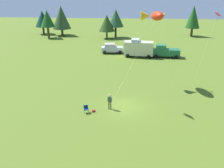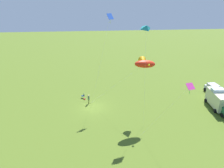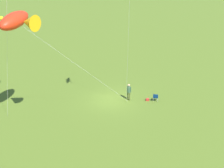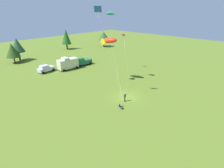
# 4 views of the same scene
# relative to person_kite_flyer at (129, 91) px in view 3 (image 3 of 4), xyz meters

# --- Properties ---
(ground_plane) EXTENTS (160.00, 160.00, 0.00)m
(ground_plane) POSITION_rel_person_kite_flyer_xyz_m (1.56, 0.83, -1.02)
(ground_plane) COLOR #506820
(person_kite_flyer) EXTENTS (0.52, 0.39, 1.74)m
(person_kite_flyer) POSITION_rel_person_kite_flyer_xyz_m (0.00, 0.00, 0.00)
(person_kite_flyer) COLOR #495325
(person_kite_flyer) RESTS_ON ground
(folding_chair) EXTENTS (0.60, 0.60, 0.82)m
(folding_chair) POSITION_rel_person_kite_flyer_xyz_m (-2.46, -1.06, -0.53)
(folding_chair) COLOR navy
(folding_chair) RESTS_ON ground
(backpack_on_grass) EXTENTS (0.39, 0.36, 0.22)m
(backpack_on_grass) POSITION_rel_person_kite_flyer_xyz_m (-1.71, -0.82, -0.91)
(backpack_on_grass) COLOR red
(backpack_on_grass) RESTS_ON ground
(kite_large_fish) EXTENTS (6.51, 10.29, 9.85)m
(kite_large_fish) POSITION_rel_person_kite_flyer_xyz_m (4.99, 8.71, 8.08)
(kite_large_fish) COLOR red
(kite_large_fish) RESTS_ON ground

